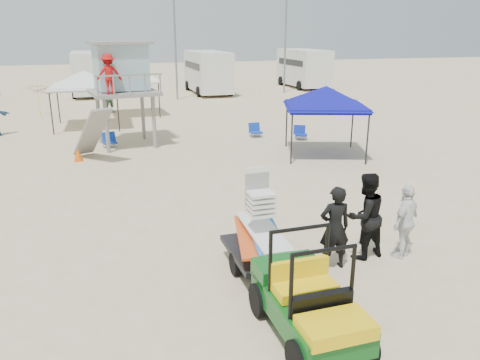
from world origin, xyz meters
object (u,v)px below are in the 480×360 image
object	(u,v)px
utility_cart	(309,294)
man_left	(335,228)
canopy_blue	(326,90)
surf_trailer	(260,236)
lifeguard_tower	(120,71)

from	to	relation	value
utility_cart	man_left	xyz separation A→B (m)	(1.52, 2.03, 0.09)
man_left	canopy_blue	xyz separation A→B (m)	(4.06, 8.58, 1.70)
surf_trailer	lifeguard_tower	distance (m)	12.73
surf_trailer	canopy_blue	xyz separation A→B (m)	(5.58, 8.28, 1.81)
man_left	canopy_blue	distance (m)	9.65
surf_trailer	canopy_blue	distance (m)	10.15
lifeguard_tower	canopy_blue	world-z (taller)	lifeguard_tower
man_left	canopy_blue	size ratio (longest dim) A/B	0.48
man_left	lifeguard_tower	xyz separation A→B (m)	(-3.41, 12.66, 2.28)
man_left	lifeguard_tower	world-z (taller)	lifeguard_tower
surf_trailer	canopy_blue	world-z (taller)	canopy_blue
utility_cart	canopy_blue	distance (m)	12.13
lifeguard_tower	canopy_blue	xyz separation A→B (m)	(7.47, -4.07, -0.58)
man_left	lifeguard_tower	size ratio (longest dim) A/B	0.42
utility_cart	surf_trailer	size ratio (longest dim) A/B	1.01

